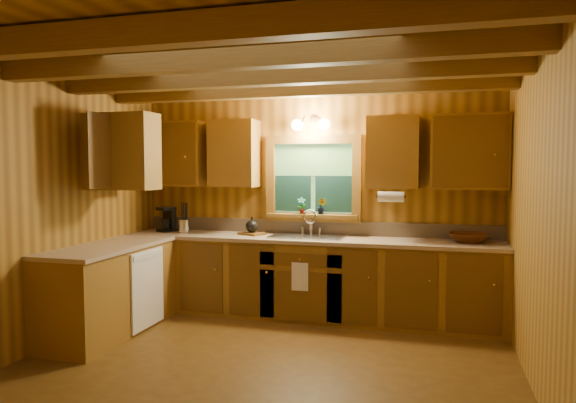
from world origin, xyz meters
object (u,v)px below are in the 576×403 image
(coffee_maker, at_px, (168,219))
(wicker_basket, at_px, (468,238))
(sink, at_px, (307,241))
(cutting_board, at_px, (252,234))

(coffee_maker, height_order, wicker_basket, coffee_maker)
(sink, height_order, coffee_maker, sink)
(cutting_board, height_order, wicker_basket, wicker_basket)
(coffee_maker, bearing_deg, sink, 19.48)
(sink, distance_m, coffee_maker, 1.79)
(coffee_maker, bearing_deg, cutting_board, 19.58)
(sink, distance_m, wicker_basket, 1.71)
(sink, xyz_separation_m, coffee_maker, (-1.78, 0.08, 0.19))
(sink, xyz_separation_m, cutting_board, (-0.67, 0.03, 0.06))
(wicker_basket, bearing_deg, cutting_board, -179.54)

